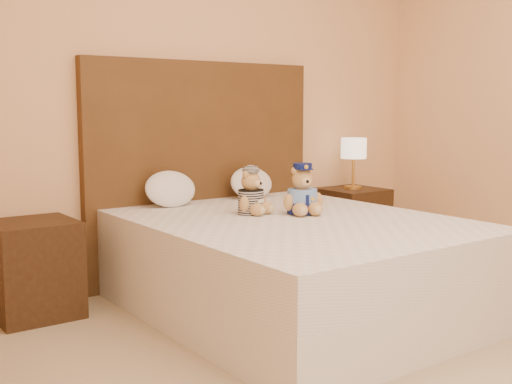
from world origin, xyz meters
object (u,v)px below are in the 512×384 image
(lamp, at_px, (354,151))
(teddy_police, at_px, (302,189))
(nightstand_left, at_px, (34,269))
(pillow_left, at_px, (170,187))
(pillow_right, at_px, (251,181))
(bed, at_px, (294,265))
(teddy_prisoner, at_px, (251,191))
(nightstand_right, at_px, (352,223))

(lamp, xyz_separation_m, teddy_police, (-1.11, -0.70, -0.15))
(nightstand_left, xyz_separation_m, lamp, (2.50, 0.00, 0.57))
(pillow_left, height_order, pillow_right, pillow_left)
(bed, relative_size, pillow_right, 5.88)
(pillow_left, bearing_deg, lamp, -1.07)
(pillow_left, bearing_deg, pillow_right, 0.00)
(teddy_prisoner, relative_size, pillow_right, 0.80)
(lamp, distance_m, pillow_right, 0.98)
(teddy_prisoner, bearing_deg, pillow_left, 96.94)
(lamp, relative_size, teddy_police, 1.32)
(nightstand_left, distance_m, teddy_prisoner, 1.32)
(bed, bearing_deg, lamp, 32.62)
(pillow_left, bearing_deg, nightstand_left, -178.08)
(nightstand_right, xyz_separation_m, teddy_police, (-1.11, -0.70, 0.43))
(bed, distance_m, pillow_right, 0.96)
(nightstand_right, xyz_separation_m, pillow_right, (-0.96, 0.03, 0.39))
(bed, relative_size, pillow_left, 5.62)
(nightstand_left, xyz_separation_m, teddy_prisoner, (1.15, -0.51, 0.41))
(bed, distance_m, pillow_left, 0.99)
(lamp, distance_m, pillow_left, 1.61)
(nightstand_left, relative_size, lamp, 1.38)
(bed, distance_m, teddy_prisoner, 0.51)
(nightstand_right, xyz_separation_m, lamp, (-0.00, 0.00, 0.57))
(bed, height_order, lamp, lamp)
(pillow_left, bearing_deg, nightstand_right, -1.07)
(bed, xyz_separation_m, teddy_prisoner, (-0.10, 0.29, 0.41))
(nightstand_left, distance_m, pillow_right, 1.59)
(nightstand_left, bearing_deg, nightstand_right, 0.00)
(teddy_police, relative_size, pillow_left, 0.85)
(nightstand_right, bearing_deg, pillow_right, 178.22)
(pillow_left, xyz_separation_m, pillow_right, (0.64, 0.00, -0.01))
(bed, bearing_deg, nightstand_right, 32.62)
(nightstand_left, distance_m, pillow_left, 0.98)
(bed, bearing_deg, pillow_left, 113.16)
(teddy_police, relative_size, teddy_prisoner, 1.12)
(lamp, bearing_deg, bed, -147.38)
(nightstand_right, relative_size, teddy_police, 1.82)
(bed, bearing_deg, teddy_police, 35.02)
(bed, height_order, pillow_right, pillow_right)
(teddy_prisoner, relative_size, pillow_left, 0.76)
(lamp, bearing_deg, teddy_prisoner, -159.21)
(nightstand_right, height_order, lamp, lamp)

